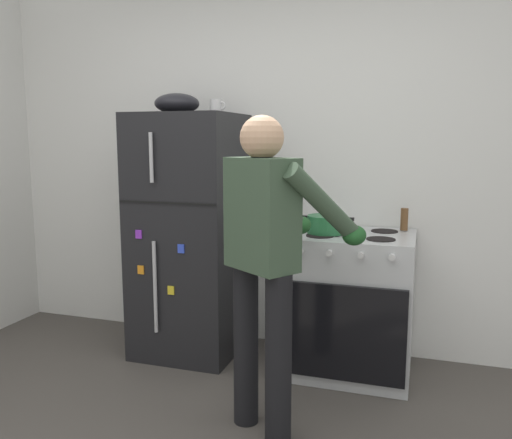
{
  "coord_description": "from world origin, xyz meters",
  "views": [
    {
      "loc": [
        0.99,
        -1.69,
        1.48
      ],
      "look_at": [
        0.02,
        1.32,
        1.0
      ],
      "focal_mm": 36.75,
      "sensor_mm": 36.0,
      "label": 1
    }
  ],
  "objects_px": {
    "refrigerator": "(190,235)",
    "mixing_bowl": "(177,104)",
    "stove_range": "(351,304)",
    "red_pot": "(326,224)",
    "person_cook": "(268,247)",
    "pepper_mill": "(404,219)",
    "coffee_mug": "(216,106)"
  },
  "relations": [
    {
      "from": "pepper_mill",
      "to": "mixing_bowl",
      "type": "relative_size",
      "value": 0.47
    },
    {
      "from": "stove_range",
      "to": "mixing_bowl",
      "type": "distance_m",
      "value": 1.75
    },
    {
      "from": "person_cook",
      "to": "stove_range",
      "type": "bearing_deg",
      "value": 70.08
    },
    {
      "from": "person_cook",
      "to": "pepper_mill",
      "type": "bearing_deg",
      "value": 60.06
    },
    {
      "from": "refrigerator",
      "to": "pepper_mill",
      "type": "xyz_separation_m",
      "value": [
        1.42,
        0.2,
        0.15
      ]
    },
    {
      "from": "person_cook",
      "to": "red_pot",
      "type": "relative_size",
      "value": 4.7
    },
    {
      "from": "refrigerator",
      "to": "stove_range",
      "type": "height_order",
      "value": "refrigerator"
    },
    {
      "from": "coffee_mug",
      "to": "person_cook",
      "type": "bearing_deg",
      "value": -54.86
    },
    {
      "from": "refrigerator",
      "to": "stove_range",
      "type": "distance_m",
      "value": 1.18
    },
    {
      "from": "red_pot",
      "to": "stove_range",
      "type": "bearing_deg",
      "value": 13.92
    },
    {
      "from": "mixing_bowl",
      "to": "refrigerator",
      "type": "bearing_deg",
      "value": -0.23
    },
    {
      "from": "mixing_bowl",
      "to": "person_cook",
      "type": "bearing_deg",
      "value": -43.47
    },
    {
      "from": "pepper_mill",
      "to": "mixing_bowl",
      "type": "distance_m",
      "value": 1.69
    },
    {
      "from": "coffee_mug",
      "to": "mixing_bowl",
      "type": "distance_m",
      "value": 0.27
    },
    {
      "from": "mixing_bowl",
      "to": "pepper_mill",
      "type": "bearing_deg",
      "value": 7.6
    },
    {
      "from": "coffee_mug",
      "to": "pepper_mill",
      "type": "relative_size",
      "value": 0.79
    },
    {
      "from": "stove_range",
      "to": "red_pot",
      "type": "relative_size",
      "value": 2.66
    },
    {
      "from": "stove_range",
      "to": "person_cook",
      "type": "relative_size",
      "value": 0.57
    },
    {
      "from": "red_pot",
      "to": "coffee_mug",
      "type": "xyz_separation_m",
      "value": [
        -0.78,
        0.1,
        0.74
      ]
    },
    {
      "from": "red_pot",
      "to": "pepper_mill",
      "type": "height_order",
      "value": "pepper_mill"
    },
    {
      "from": "refrigerator",
      "to": "coffee_mug",
      "type": "relative_size",
      "value": 14.78
    },
    {
      "from": "red_pot",
      "to": "coffee_mug",
      "type": "height_order",
      "value": "coffee_mug"
    },
    {
      "from": "person_cook",
      "to": "pepper_mill",
      "type": "height_order",
      "value": "person_cook"
    },
    {
      "from": "coffee_mug",
      "to": "red_pot",
      "type": "bearing_deg",
      "value": -7.34
    },
    {
      "from": "coffee_mug",
      "to": "pepper_mill",
      "type": "bearing_deg",
      "value": 6.92
    },
    {
      "from": "stove_range",
      "to": "pepper_mill",
      "type": "height_order",
      "value": "pepper_mill"
    },
    {
      "from": "refrigerator",
      "to": "mixing_bowl",
      "type": "distance_m",
      "value": 0.9
    },
    {
      "from": "refrigerator",
      "to": "mixing_bowl",
      "type": "xyz_separation_m",
      "value": [
        -0.08,
        0.0,
        0.9
      ]
    },
    {
      "from": "red_pot",
      "to": "refrigerator",
      "type": "bearing_deg",
      "value": 177.03
    },
    {
      "from": "person_cook",
      "to": "mixing_bowl",
      "type": "bearing_deg",
      "value": 136.53
    },
    {
      "from": "pepper_mill",
      "to": "mixing_bowl",
      "type": "height_order",
      "value": "mixing_bowl"
    },
    {
      "from": "person_cook",
      "to": "red_pot",
      "type": "distance_m",
      "value": 0.81
    }
  ]
}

